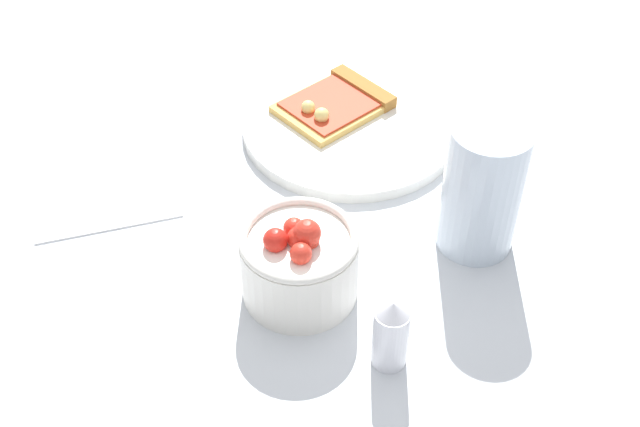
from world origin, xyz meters
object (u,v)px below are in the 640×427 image
object	(u,v)px
salad_bowl	(299,262)
paper_napkin	(105,191)
pizza_slice_main	(337,103)
plate	(351,126)
soda_glass	(482,191)
pepper_shaker	(391,333)

from	to	relation	value
salad_bowl	paper_napkin	world-z (taller)	salad_bowl
pizza_slice_main	paper_napkin	world-z (taller)	pizza_slice_main
plate	paper_napkin	bearing A→B (deg)	101.70
pizza_slice_main	salad_bowl	world-z (taller)	salad_bowl
pizza_slice_main	paper_napkin	bearing A→B (deg)	108.09
salad_bowl	soda_glass	xyz separation A→B (m)	(0.04, -0.18, 0.03)
pizza_slice_main	soda_glass	size ratio (longest dim) A/B	1.08
plate	pizza_slice_main	distance (m)	0.03
pizza_slice_main	soda_glass	world-z (taller)	soda_glass
paper_napkin	pepper_shaker	bearing A→B (deg)	-137.22
salad_bowl	soda_glass	size ratio (longest dim) A/B	0.78
soda_glass	paper_napkin	distance (m)	0.40
plate	soda_glass	distance (m)	0.22
salad_bowl	paper_napkin	bearing A→B (deg)	46.43
salad_bowl	soda_glass	world-z (taller)	soda_glass
paper_napkin	pepper_shaker	distance (m)	0.37
soda_glass	pepper_shaker	size ratio (longest dim) A/B	1.83
soda_glass	paper_napkin	xyz separation A→B (m)	(0.14, 0.37, -0.06)
plate	salad_bowl	size ratio (longest dim) A/B	2.31
paper_napkin	pepper_shaker	size ratio (longest dim) A/B	1.97
salad_bowl	pepper_shaker	distance (m)	0.11
salad_bowl	plate	bearing A→B (deg)	-22.61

